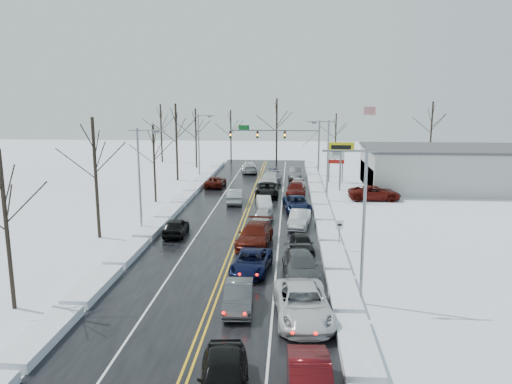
# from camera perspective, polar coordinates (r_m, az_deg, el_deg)

# --- Properties ---
(ground) EXTENTS (160.00, 160.00, 0.00)m
(ground) POSITION_cam_1_polar(r_m,az_deg,el_deg) (46.95, -1.50, -3.41)
(ground) COLOR white
(ground) RESTS_ON ground
(road_surface) EXTENTS (14.00, 84.00, 0.01)m
(road_surface) POSITION_cam_1_polar(r_m,az_deg,el_deg) (48.87, -1.28, -2.81)
(road_surface) COLOR black
(road_surface) RESTS_ON ground
(snow_bank_left) EXTENTS (1.69, 72.00, 0.52)m
(snow_bank_left) POSITION_cam_1_polar(r_m,az_deg,el_deg) (50.13, -9.97, -2.63)
(snow_bank_left) COLOR white
(snow_bank_left) RESTS_ON ground
(snow_bank_right) EXTENTS (1.69, 72.00, 0.52)m
(snow_bank_right) POSITION_cam_1_polar(r_m,az_deg,el_deg) (48.79, 7.66, -2.95)
(snow_bank_right) COLOR white
(snow_bank_right) RESTS_ON ground
(traffic_signal_mast) EXTENTS (13.28, 0.39, 8.00)m
(traffic_signal_mast) POSITION_cam_1_polar(r_m,az_deg,el_deg) (73.48, 3.26, 6.24)
(traffic_signal_mast) COLOR slate
(traffic_signal_mast) RESTS_ON ground
(tires_plus_sign) EXTENTS (3.20, 0.34, 6.00)m
(tires_plus_sign) POSITION_cam_1_polar(r_m,az_deg,el_deg) (61.89, 9.67, 4.70)
(tires_plus_sign) COLOR slate
(tires_plus_sign) RESTS_ON ground
(used_vehicles_sign) EXTENTS (2.20, 0.22, 4.65)m
(used_vehicles_sign) POSITION_cam_1_polar(r_m,az_deg,el_deg) (68.03, 9.14, 3.88)
(used_vehicles_sign) COLOR slate
(used_vehicles_sign) RESTS_ON ground
(speed_limit_sign) EXTENTS (0.55, 0.09, 2.35)m
(speed_limit_sign) POSITION_cam_1_polar(r_m,az_deg,el_deg) (38.78, 9.52, -4.24)
(speed_limit_sign) COLOR slate
(speed_limit_sign) RESTS_ON ground
(flagpole) EXTENTS (1.87, 1.20, 10.00)m
(flagpole) POSITION_cam_1_polar(r_m,az_deg,el_deg) (76.21, 12.19, 6.52)
(flagpole) COLOR silver
(flagpole) RESTS_ON ground
(dealership_building) EXTENTS (20.40, 12.40, 5.30)m
(dealership_building) POSITION_cam_1_polar(r_m,az_deg,el_deg) (66.81, 21.02, 2.57)
(dealership_building) COLOR #A6A6A2
(dealership_building) RESTS_ON ground
(streetlight_se) EXTENTS (3.20, 0.25, 9.00)m
(streetlight_se) POSITION_cam_1_polar(r_m,az_deg,el_deg) (28.26, 11.86, -2.45)
(streetlight_se) COLOR slate
(streetlight_se) RESTS_ON ground
(streetlight_ne) EXTENTS (3.20, 0.25, 9.00)m
(streetlight_ne) POSITION_cam_1_polar(r_m,az_deg,el_deg) (55.73, 8.01, 4.37)
(streetlight_ne) COLOR slate
(streetlight_ne) RESTS_ON ground
(streetlight_sw) EXTENTS (3.20, 0.25, 9.00)m
(streetlight_sw) POSITION_cam_1_polar(r_m,az_deg,el_deg) (43.61, -12.97, 2.30)
(streetlight_sw) COLOR slate
(streetlight_sw) RESTS_ON ground
(streetlight_nw) EXTENTS (3.20, 0.25, 9.00)m
(streetlight_nw) POSITION_cam_1_polar(r_m,az_deg,el_deg) (70.66, -6.40, 5.85)
(streetlight_nw) COLOR slate
(streetlight_nw) RESTS_ON ground
(tree_left_a) EXTENTS (3.60, 3.60, 9.00)m
(tree_left_a) POSITION_cam_1_polar(r_m,az_deg,el_deg) (30.05, -26.89, -0.72)
(tree_left_a) COLOR #2D231C
(tree_left_a) RESTS_ON ground
(tree_left_b) EXTENTS (4.00, 4.00, 10.00)m
(tree_left_b) POSITION_cam_1_polar(r_m,az_deg,el_deg) (42.58, -17.99, 4.10)
(tree_left_b) COLOR #2D231C
(tree_left_b) RESTS_ON ground
(tree_left_c) EXTENTS (3.40, 3.40, 8.50)m
(tree_left_c) POSITION_cam_1_polar(r_m,az_deg,el_deg) (55.57, -11.61, 4.88)
(tree_left_c) COLOR #2D231C
(tree_left_c) RESTS_ON ground
(tree_left_d) EXTENTS (4.20, 4.20, 10.50)m
(tree_left_d) POSITION_cam_1_polar(r_m,az_deg,el_deg) (69.14, -9.12, 7.34)
(tree_left_d) COLOR #2D231C
(tree_left_d) RESTS_ON ground
(tree_left_e) EXTENTS (3.80, 3.80, 9.50)m
(tree_left_e) POSITION_cam_1_polar(r_m,az_deg,el_deg) (80.82, -6.91, 7.45)
(tree_left_e) COLOR #2D231C
(tree_left_e) RESTS_ON ground
(tree_far_a) EXTENTS (4.00, 4.00, 10.00)m
(tree_far_a) POSITION_cam_1_polar(r_m,az_deg,el_deg) (88.23, -10.82, 7.88)
(tree_far_a) COLOR #2D231C
(tree_far_a) RESTS_ON ground
(tree_far_b) EXTENTS (3.60, 3.60, 9.00)m
(tree_far_b) POSITION_cam_1_polar(r_m,az_deg,el_deg) (87.01, -2.90, 7.56)
(tree_far_b) COLOR #2D231C
(tree_far_b) RESTS_ON ground
(tree_far_c) EXTENTS (4.40, 4.40, 11.00)m
(tree_far_c) POSITION_cam_1_polar(r_m,az_deg,el_deg) (84.34, 2.39, 8.39)
(tree_far_c) COLOR #2D231C
(tree_far_c) RESTS_ON ground
(tree_far_d) EXTENTS (3.40, 3.40, 8.50)m
(tree_far_d) POSITION_cam_1_polar(r_m,az_deg,el_deg) (86.25, 9.12, 7.16)
(tree_far_d) COLOR #2D231C
(tree_far_d) RESTS_ON ground
(tree_far_e) EXTENTS (4.20, 4.20, 10.50)m
(tree_far_e) POSITION_cam_1_polar(r_m,az_deg,el_deg) (89.50, 19.47, 7.71)
(tree_far_e) COLOR #2D231C
(tree_far_e) RESTS_ON ground
(queued_car_1) EXTENTS (1.77, 4.52, 1.47)m
(queued_car_1) POSITION_cam_1_polar(r_m,az_deg,el_deg) (28.76, -1.99, -13.16)
(queued_car_1) COLOR #3F4144
(queued_car_1) RESTS_ON ground
(queued_car_2) EXTENTS (2.86, 5.29, 1.41)m
(queued_car_2) POSITION_cam_1_polar(r_m,az_deg,el_deg) (34.19, -0.53, -9.09)
(queued_car_2) COLOR black
(queued_car_2) RESTS_ON ground
(queued_car_3) EXTENTS (2.99, 6.12, 1.71)m
(queued_car_3) POSITION_cam_1_polar(r_m,az_deg,el_deg) (39.91, -0.11, -6.07)
(queued_car_3) COLOR #471009
(queued_car_3) RESTS_ON ground
(queued_car_4) EXTENTS (2.06, 4.19, 1.37)m
(queued_car_4) POSITION_cam_1_polar(r_m,az_deg,el_deg) (46.57, 0.81, -3.53)
(queued_car_4) COLOR #BABABD
(queued_car_4) RESTS_ON ground
(queued_car_5) EXTENTS (1.97, 4.26, 1.35)m
(queued_car_5) POSITION_cam_1_polar(r_m,az_deg,el_deg) (51.98, 0.92, -1.96)
(queued_car_5) COLOR silver
(queued_car_5) RESTS_ON ground
(queued_car_6) EXTENTS (2.71, 5.74, 1.59)m
(queued_car_6) POSITION_cam_1_polar(r_m,az_deg,el_deg) (58.48, 1.28, -0.47)
(queued_car_6) COLOR black
(queued_car_6) RESTS_ON ground
(queued_car_7) EXTENTS (3.19, 6.21, 1.72)m
(queued_car_7) POSITION_cam_1_polar(r_m,az_deg,el_deg) (65.01, 1.64, 0.72)
(queued_car_7) COLOR silver
(queued_car_7) RESTS_ON ground
(queued_car_8) EXTENTS (2.04, 4.47, 1.49)m
(queued_car_8) POSITION_cam_1_polar(r_m,az_deg,el_deg) (70.35, 1.89, 1.53)
(queued_car_8) COLOR black
(queued_car_8) RESTS_ON ground
(queued_car_10) EXTENTS (3.43, 6.44, 1.72)m
(queued_car_10) POSITION_cam_1_polar(r_m,az_deg,el_deg) (27.67, 5.33, -14.23)
(queued_car_10) COLOR silver
(queued_car_10) RESTS_ON ground
(queued_car_11) EXTENTS (2.66, 5.62, 1.58)m
(queued_car_11) POSITION_cam_1_polar(r_m,az_deg,el_deg) (33.32, 5.09, -9.69)
(queued_car_11) COLOR #3F4144
(queued_car_11) RESTS_ON ground
(queued_car_12) EXTENTS (2.05, 4.22, 1.39)m
(queued_car_12) POSITION_cam_1_polar(r_m,az_deg,el_deg) (38.28, 5.25, -6.88)
(queued_car_12) COLOR black
(queued_car_12) RESTS_ON ground
(queued_car_13) EXTENTS (2.23, 4.85, 1.54)m
(queued_car_13) POSITION_cam_1_polar(r_m,az_deg,el_deg) (45.18, 4.95, -4.04)
(queued_car_13) COLOR #979A9F
(queued_car_13) RESTS_ON ground
(queued_car_14) EXTENTS (3.19, 5.70, 1.51)m
(queued_car_14) POSITION_cam_1_polar(r_m,az_deg,el_deg) (51.39, 4.67, -2.15)
(queued_car_14) COLOR black
(queued_car_14) RESTS_ON ground
(queued_car_15) EXTENTS (2.48, 5.53, 1.57)m
(queued_car_15) POSITION_cam_1_polar(r_m,az_deg,el_deg) (58.70, 4.58, -0.46)
(queued_car_15) COLOR #430C09
(queued_car_15) RESTS_ON ground
(queued_car_16) EXTENTS (2.18, 4.53, 1.49)m
(queued_car_16) POSITION_cam_1_polar(r_m,az_deg,el_deg) (62.39, 4.77, 0.24)
(queued_car_16) COLOR white
(queued_car_16) RESTS_ON ground
(queued_car_17) EXTENTS (2.04, 5.16, 1.67)m
(queued_car_17) POSITION_cam_1_polar(r_m,az_deg,el_deg) (70.25, 4.53, 1.48)
(queued_car_17) COLOR #3C3F41
(queued_car_17) RESTS_ON ground
(oncoming_car_0) EXTENTS (2.03, 4.88, 1.57)m
(oncoming_car_0) POSITION_cam_1_polar(r_m,az_deg,el_deg) (54.92, -2.43, -1.25)
(oncoming_car_0) COLOR #96999E
(oncoming_car_0) RESTS_ON ground
(oncoming_car_1) EXTENTS (2.36, 4.98, 1.37)m
(oncoming_car_1) POSITION_cam_1_polar(r_m,az_deg,el_deg) (64.41, -4.63, 0.59)
(oncoming_car_1) COLOR #4A1009
(oncoming_car_1) RESTS_ON ground
(oncoming_car_2) EXTENTS (2.99, 5.99, 1.67)m
(oncoming_car_2) POSITION_cam_1_polar(r_m,az_deg,el_deg) (75.85, -0.76, 2.24)
(oncoming_car_2) COLOR silver
(oncoming_car_2) RESTS_ON ground
(oncoming_car_3) EXTENTS (1.91, 4.46, 1.50)m
(oncoming_car_3) POSITION_cam_1_polar(r_m,az_deg,el_deg) (43.12, -9.10, -4.89)
(oncoming_car_3) COLOR black
(oncoming_car_3) RESTS_ON ground
(parked_car_0) EXTENTS (5.93, 2.87, 1.63)m
(parked_car_0) POSITION_cam_1_polar(r_m,az_deg,el_deg) (57.93, 13.34, -0.89)
(parked_car_0) COLOR #4F0F0A
(parked_car_0) RESTS_ON ground
(parked_car_1) EXTENTS (2.62, 5.24, 1.46)m
(parked_car_1) POSITION_cam_1_polar(r_m,az_deg,el_deg) (65.02, 15.22, 0.33)
(parked_car_1) COLOR #424447
(parked_car_1) RESTS_ON ground
(parked_car_2) EXTENTS (1.88, 4.16, 1.38)m
(parked_car_2) POSITION_cam_1_polar(r_m,az_deg,el_deg) (69.33, 12.79, 1.10)
(parked_car_2) COLOR black
(parked_car_2) RESTS_ON ground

